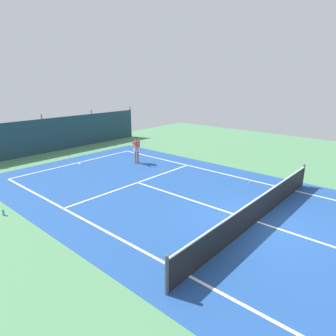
% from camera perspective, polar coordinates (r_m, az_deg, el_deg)
% --- Properties ---
extents(ground_plane, '(36.00, 36.00, 0.00)m').
position_cam_1_polar(ground_plane, '(11.40, 16.95, -10.05)').
color(ground_plane, '#4C8456').
extents(court_surface, '(11.02, 26.60, 0.01)m').
position_cam_1_polar(court_surface, '(11.40, 16.96, -10.04)').
color(court_surface, '#1E478C').
rests_on(court_surface, ground).
extents(tennis_net, '(10.12, 0.10, 1.10)m').
position_cam_1_polar(tennis_net, '(11.19, 17.18, -7.72)').
color(tennis_net, black).
rests_on(tennis_net, ground).
extents(back_fence, '(16.30, 0.98, 2.70)m').
position_cam_1_polar(back_fence, '(22.83, -23.44, 4.58)').
color(back_fence, '#1E3D4C').
rests_on(back_fence, ground).
extents(tennis_player, '(0.73, 0.74, 1.64)m').
position_cam_1_polar(tennis_player, '(18.07, -6.18, 3.89)').
color(tennis_player, '#9E7051').
rests_on(tennis_player, ground).
extents(tennis_ball_near_player, '(0.07, 0.07, 0.07)m').
position_cam_1_polar(tennis_ball_near_player, '(15.19, 15.51, -2.89)').
color(tennis_ball_near_player, '#CCDB33').
rests_on(tennis_ball_near_player, ground).
extents(water_bottle, '(0.08, 0.08, 0.24)m').
position_cam_1_polar(water_bottle, '(13.03, -29.53, -7.56)').
color(water_bottle, '#338CD8').
rests_on(water_bottle, ground).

